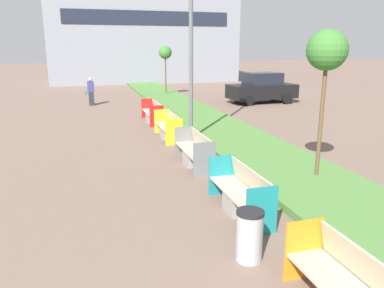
% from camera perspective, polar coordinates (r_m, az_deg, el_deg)
% --- Properties ---
extents(planter_grass_strip, '(2.80, 120.00, 0.18)m').
position_cam_1_polar(planter_grass_strip, '(13.10, 8.11, -0.09)').
color(planter_grass_strip, '#4C7A38').
rests_on(planter_grass_strip, ground).
extents(building_backdrop, '(17.86, 8.35, 10.78)m').
position_cam_1_polar(building_backdrop, '(39.73, -7.68, 17.35)').
color(building_backdrop, gray).
rests_on(building_backdrop, ground).
extents(bench_teal_frame, '(0.65, 2.12, 0.94)m').
position_cam_1_polar(bench_teal_frame, '(7.94, 7.42, -7.77)').
color(bench_teal_frame, gray).
rests_on(bench_teal_frame, ground).
extents(bench_grey_frame, '(0.65, 2.12, 0.94)m').
position_cam_1_polar(bench_grey_frame, '(10.95, 0.40, -1.34)').
color(bench_grey_frame, gray).
rests_on(bench_grey_frame, ground).
extents(bench_yellow_frame, '(0.65, 2.14, 0.94)m').
position_cam_1_polar(bench_yellow_frame, '(14.23, -3.59, 2.36)').
color(bench_yellow_frame, gray).
rests_on(bench_yellow_frame, ground).
extents(bench_red_frame, '(0.65, 2.38, 0.94)m').
position_cam_1_polar(bench_red_frame, '(17.42, -5.98, 4.58)').
color(bench_red_frame, gray).
rests_on(bench_red_frame, ground).
extents(litter_bin, '(0.45, 0.45, 0.85)m').
position_cam_1_polar(litter_bin, '(6.26, 8.74, -13.60)').
color(litter_bin, '#9EA0A5').
rests_on(litter_bin, ground).
extents(street_lamp_post, '(0.24, 0.44, 8.44)m').
position_cam_1_polar(street_lamp_post, '(13.18, -0.17, 19.95)').
color(street_lamp_post, '#56595B').
rests_on(street_lamp_post, ground).
extents(sapling_tree_near, '(0.98, 0.98, 3.79)m').
position_cam_1_polar(sapling_tree_near, '(9.67, 19.88, 13.00)').
color(sapling_tree_near, brown).
rests_on(sapling_tree_near, ground).
extents(sapling_tree_far, '(0.90, 0.90, 3.46)m').
position_cam_1_polar(sapling_tree_far, '(26.70, -4.10, 13.62)').
color(sapling_tree_far, brown).
rests_on(sapling_tree_far, ground).
extents(pedestrian_walking, '(0.53, 0.24, 1.65)m').
position_cam_1_polar(pedestrian_walking, '(23.06, -15.16, 7.74)').
color(pedestrian_walking, '#232633').
rests_on(pedestrian_walking, ground).
extents(parked_car_distant, '(4.30, 2.02, 1.86)m').
position_cam_1_polar(parked_car_distant, '(23.75, 10.62, 8.37)').
color(parked_car_distant, black).
rests_on(parked_car_distant, ground).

